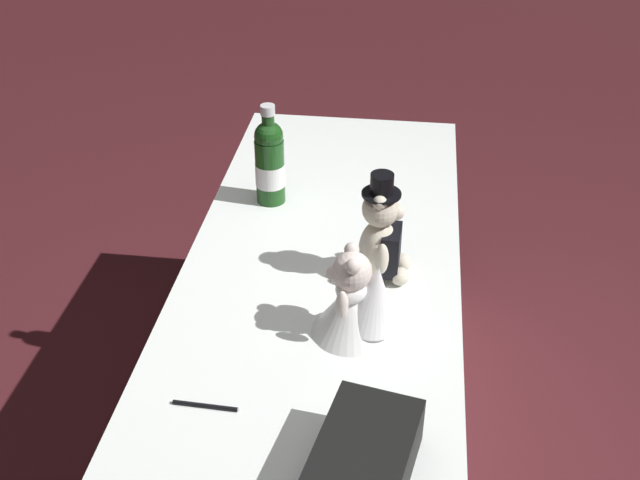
% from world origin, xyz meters
% --- Properties ---
extents(ground_plane, '(12.00, 12.00, 0.00)m').
position_xyz_m(ground_plane, '(0.00, 0.00, 0.00)').
color(ground_plane, '#47191E').
extents(reception_table, '(1.88, 0.72, 0.75)m').
position_xyz_m(reception_table, '(0.00, 0.00, 0.37)').
color(reception_table, white).
rests_on(reception_table, ground_plane).
extents(teddy_bear_groom, '(0.15, 0.13, 0.29)m').
position_xyz_m(teddy_bear_groom, '(-0.01, 0.16, 0.87)').
color(teddy_bear_groom, beige).
rests_on(teddy_bear_groom, reception_table).
extents(teddy_bear_bride, '(0.18, 0.23, 0.23)m').
position_xyz_m(teddy_bear_bride, '(0.22, 0.12, 0.84)').
color(teddy_bear_bride, white).
rests_on(teddy_bear_bride, reception_table).
extents(champagne_bottle, '(0.09, 0.09, 0.30)m').
position_xyz_m(champagne_bottle, '(-0.34, -0.19, 0.88)').
color(champagne_bottle, '#184416').
rests_on(champagne_bottle, reception_table).
extents(signing_pen, '(0.01, 0.15, 0.01)m').
position_xyz_m(signing_pen, '(0.50, -0.17, 0.75)').
color(signing_pen, black).
rests_on(signing_pen, reception_table).
extents(gift_case_black, '(0.32, 0.22, 0.11)m').
position_xyz_m(gift_case_black, '(0.65, 0.16, 0.80)').
color(gift_case_black, black).
rests_on(gift_case_black, reception_table).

